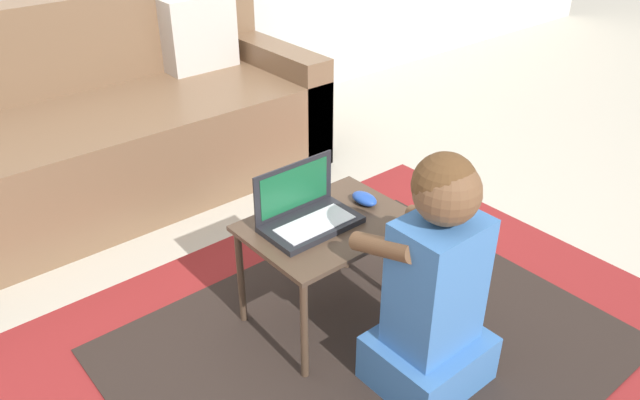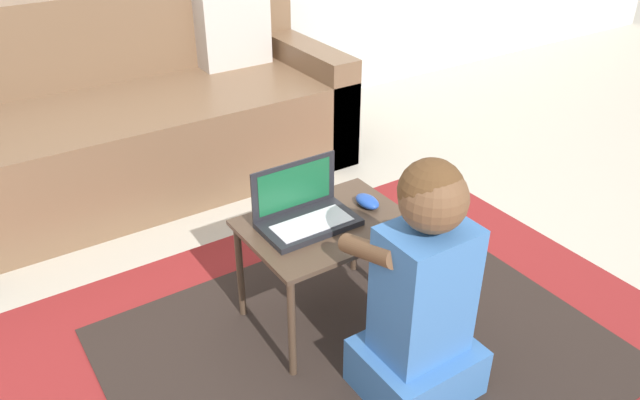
# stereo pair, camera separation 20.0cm
# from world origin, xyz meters

# --- Properties ---
(ground_plane) EXTENTS (16.00, 16.00, 0.00)m
(ground_plane) POSITION_xyz_m (0.00, 0.00, 0.00)
(ground_plane) COLOR beige
(area_rug) EXTENTS (2.11, 1.71, 0.01)m
(area_rug) POSITION_xyz_m (-0.01, -0.22, 0.00)
(area_rug) COLOR maroon
(area_rug) RESTS_ON ground_plane
(couch) EXTENTS (1.91, 0.84, 0.85)m
(couch) POSITION_xyz_m (-0.16, 1.35, 0.29)
(couch) COLOR brown
(couch) RESTS_ON ground_plane
(laptop_desk) EXTENTS (0.53, 0.39, 0.39)m
(laptop_desk) POSITION_xyz_m (-0.01, -0.02, 0.34)
(laptop_desk) COLOR #4C3828
(laptop_desk) RESTS_ON ground_plane
(laptop) EXTENTS (0.31, 0.18, 0.19)m
(laptop) POSITION_xyz_m (-0.07, 0.02, 0.43)
(laptop) COLOR #232328
(laptop) RESTS_ON laptop_desk
(computer_mouse) EXTENTS (0.06, 0.10, 0.04)m
(computer_mouse) POSITION_xyz_m (0.16, 0.00, 0.41)
(computer_mouse) COLOR #234CB2
(computer_mouse) RESTS_ON laptop_desk
(person_seated) EXTENTS (0.33, 0.36, 0.77)m
(person_seated) POSITION_xyz_m (0.03, -0.43, 0.35)
(person_seated) COLOR #3D70B2
(person_seated) RESTS_ON ground_plane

